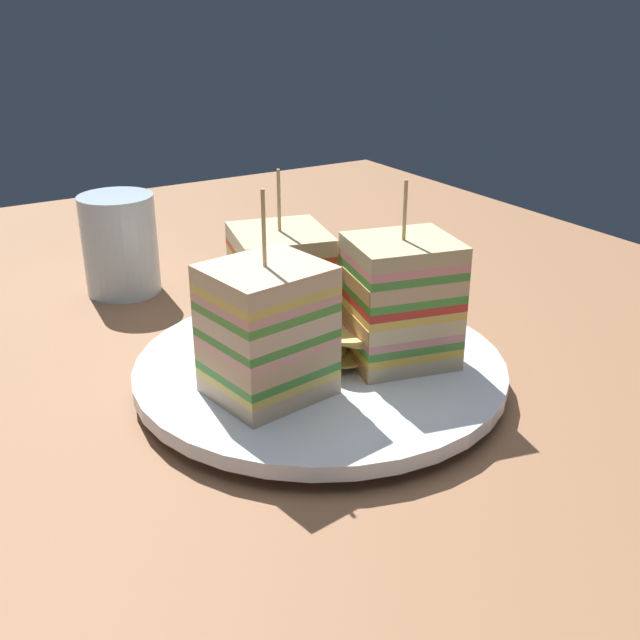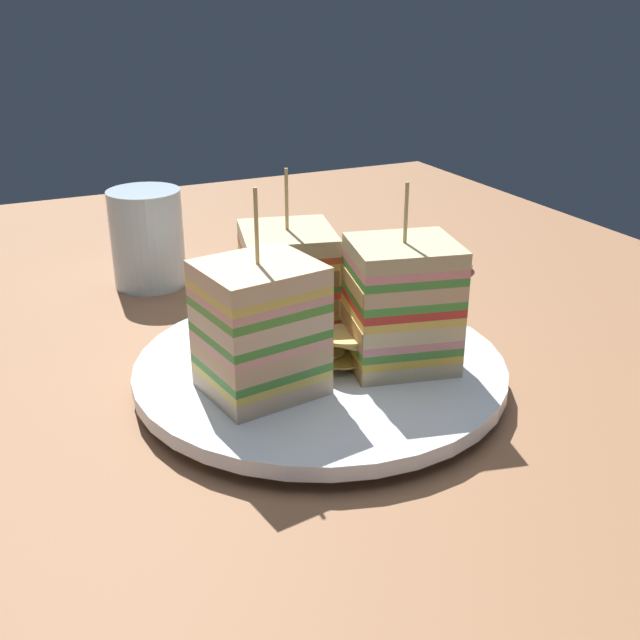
% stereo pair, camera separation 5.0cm
% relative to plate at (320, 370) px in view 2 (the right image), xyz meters
% --- Properties ---
extents(ground_plane, '(1.18, 0.90, 0.02)m').
position_rel_plate_xyz_m(ground_plane, '(0.00, 0.00, -0.02)').
color(ground_plane, '#916444').
extents(plate, '(0.25, 0.25, 0.02)m').
position_rel_plate_xyz_m(plate, '(0.00, 0.00, 0.00)').
color(plate, white).
rests_on(plate, ground_plane).
extents(sandwich_wedge_0, '(0.07, 0.08, 0.12)m').
position_rel_plate_xyz_m(sandwich_wedge_0, '(0.02, 0.05, 0.05)').
color(sandwich_wedge_0, beige).
rests_on(sandwich_wedge_0, plate).
extents(sandwich_wedge_1, '(0.08, 0.08, 0.12)m').
position_rel_plate_xyz_m(sandwich_wedge_1, '(-0.05, -0.00, 0.05)').
color(sandwich_wedge_1, beige).
rests_on(sandwich_wedge_1, plate).
extents(sandwich_wedge_2, '(0.07, 0.08, 0.13)m').
position_rel_plate_xyz_m(sandwich_wedge_2, '(0.02, -0.05, 0.05)').
color(sandwich_wedge_2, beige).
rests_on(sandwich_wedge_2, plate).
extents(chip_pile, '(0.07, 0.08, 0.03)m').
position_rel_plate_xyz_m(chip_pile, '(0.01, 0.01, 0.02)').
color(chip_pile, '#E1D974').
rests_on(chip_pile, plate).
extents(salad_garnish, '(0.07, 0.05, 0.02)m').
position_rel_plate_xyz_m(salad_garnish, '(-0.07, 0.05, 0.01)').
color(salad_garnish, '#5EA03D').
rests_on(salad_garnish, plate).
extents(spoon, '(0.10, 0.15, 0.01)m').
position_rel_plate_xyz_m(spoon, '(-0.14, 0.20, -0.01)').
color(spoon, silver).
rests_on(spoon, ground_plane).
extents(drinking_glass, '(0.06, 0.06, 0.09)m').
position_rel_plate_xyz_m(drinking_glass, '(-0.24, -0.06, 0.03)').
color(drinking_glass, silver).
rests_on(drinking_glass, ground_plane).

